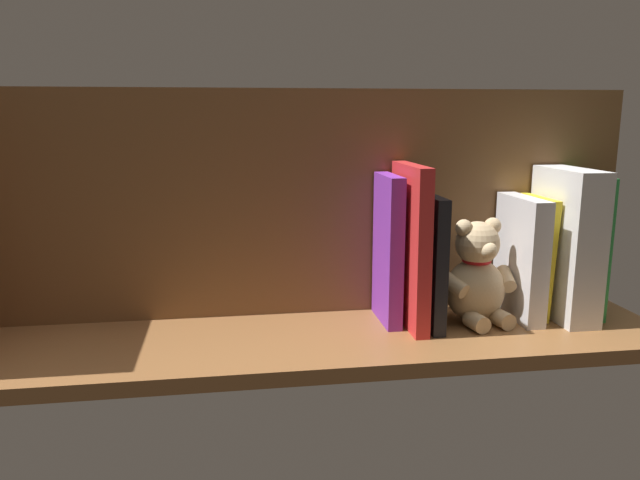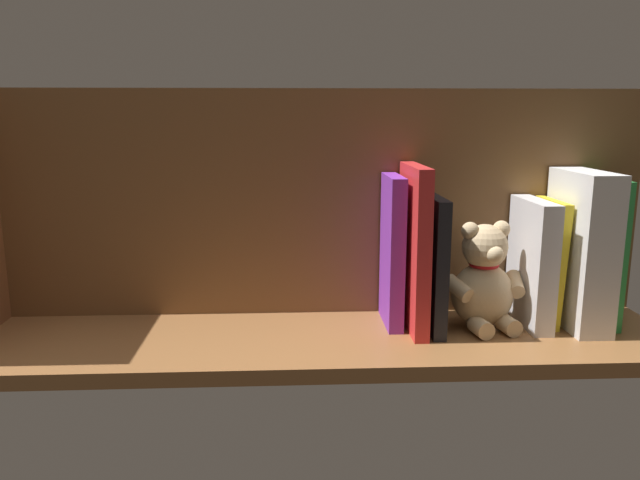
{
  "view_description": "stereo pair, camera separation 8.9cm",
  "coord_description": "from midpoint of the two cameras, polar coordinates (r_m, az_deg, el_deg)",
  "views": [
    {
      "loc": [
        13.24,
        86.55,
        32.67
      ],
      "look_at": [
        0.0,
        0.0,
        14.44
      ],
      "focal_mm": 34.34,
      "sensor_mm": 36.0,
      "label": 1
    },
    {
      "loc": [
        4.35,
        87.45,
        32.67
      ],
      "look_at": [
        0.0,
        0.0,
        14.44
      ],
      "focal_mm": 34.34,
      "sensor_mm": 36.0,
      "label": 2
    }
  ],
  "objects": [
    {
      "name": "shelf_back_panel",
      "position": [
        0.99,
        -3.53,
        3.38
      ],
      "size": [
        106.41,
        1.5,
        36.44
      ],
      "primitive_type": "cube",
      "color": "brown",
      "rests_on": "ground_plane"
    },
    {
      "name": "book_5",
      "position": [
        0.96,
        3.71,
        -0.9
      ],
      "size": [
        2.26,
        10.81,
        23.39
      ],
      "primitive_type": "cube",
      "color": "purple",
      "rests_on": "ground_plane"
    },
    {
      "name": "book_0",
      "position": [
        1.07,
        21.34,
        -0.46
      ],
      "size": [
        1.77,
        12.05,
        22.89
      ],
      "primitive_type": "cube",
      "color": "green",
      "rests_on": "ground_plane"
    },
    {
      "name": "book_2",
      "position": [
        1.02,
        15.85,
        -1.63
      ],
      "size": [
        3.09,
        13.32,
        19.69
      ],
      "primitive_type": "cube",
      "color": "silver",
      "rests_on": "ground_plane"
    },
    {
      "name": "book_4",
      "position": [
        0.94,
        5.75,
        -0.59
      ],
      "size": [
        2.37,
        14.8,
        25.11
      ],
      "primitive_type": "cube",
      "rotation": [
        0.0,
        0.01,
        0.0
      ],
      "color": "red",
      "rests_on": "ground_plane"
    },
    {
      "name": "book_3",
      "position": [
        0.96,
        7.33,
        -1.84
      ],
      "size": [
        1.96,
        14.29,
        20.51
      ],
      "primitive_type": "cube",
      "color": "black",
      "rests_on": "ground_plane"
    },
    {
      "name": "dictionary_thick_white",
      "position": [
        1.04,
        19.71,
        -0.38
      ],
      "size": [
        5.36,
        14.86,
        24.13
      ],
      "primitive_type": "cube",
      "color": "silver",
      "rests_on": "ground_plane"
    },
    {
      "name": "ground_plane",
      "position": [
        0.94,
        -2.76,
        -9.37
      ],
      "size": [
        106.41,
        26.3,
        2.2
      ],
      "primitive_type": "cube",
      "color": "brown"
    },
    {
      "name": "teddy_bear",
      "position": [
        0.99,
        11.91,
        -3.4
      ],
      "size": [
        13.26,
        11.79,
        16.6
      ],
      "rotation": [
        0.0,
        0.0,
        0.18
      ],
      "color": "#D1B284",
      "rests_on": "ground_plane"
    },
    {
      "name": "book_1",
      "position": [
        1.04,
        17.08,
        -1.47
      ],
      "size": [
        2.1,
        10.89,
        19.51
      ],
      "primitive_type": "cube",
      "rotation": [
        0.0,
        -0.04,
        0.0
      ],
      "color": "yellow",
      "rests_on": "ground_plane"
    }
  ]
}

